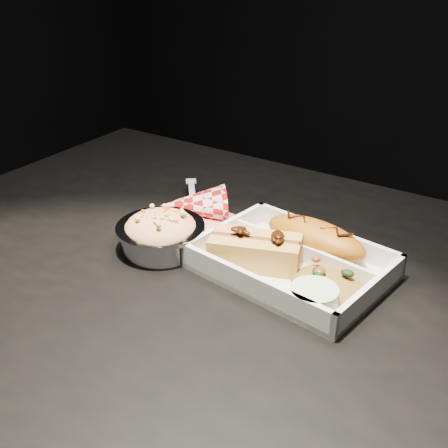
{
  "coord_description": "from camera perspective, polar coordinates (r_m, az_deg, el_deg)",
  "views": [
    {
      "loc": [
        0.32,
        -0.57,
        1.17
      ],
      "look_at": [
        -0.06,
        0.02,
        0.81
      ],
      "focal_mm": 45.0,
      "sensor_mm": 36.0,
      "label": 1
    }
  ],
  "objects": [
    {
      "name": "dining_table",
      "position": [
        0.83,
        2.92,
        -10.72
      ],
      "size": [
        1.2,
        0.8,
        0.75
      ],
      "color": "black",
      "rests_on": "ground"
    },
    {
      "name": "food_tray",
      "position": [
        0.79,
        6.93,
        -4.24
      ],
      "size": [
        0.27,
        0.21,
        0.04
      ],
      "rotation": [
        0.0,
        0.0,
        -0.14
      ],
      "color": "silver",
      "rests_on": "dining_table"
    },
    {
      "name": "napkin_fork",
      "position": [
        0.94,
        -3.16,
        1.98
      ],
      "size": [
        0.15,
        0.16,
        0.1
      ],
      "rotation": [
        0.0,
        0.0,
        -0.9
      ],
      "color": "red",
      "rests_on": "dining_table"
    },
    {
      "name": "fried_pastry",
      "position": [
        0.82,
        9.24,
        -1.38
      ],
      "size": [
        0.17,
        0.09,
        0.05
      ],
      "primitive_type": "ellipsoid",
      "rotation": [
        0.0,
        0.0,
        -0.14
      ],
      "color": "#A25B10",
      "rests_on": "food_tray"
    },
    {
      "name": "cupcake_liner",
      "position": [
        0.7,
        9.09,
        -7.51
      ],
      "size": [
        0.06,
        0.06,
        0.03
      ],
      "primitive_type": "cylinder",
      "color": "beige",
      "rests_on": "food_tray"
    },
    {
      "name": "fried_rice_mound",
      "position": [
        0.74,
        10.57,
        -5.44
      ],
      "size": [
        0.11,
        0.1,
        0.03
      ],
      "primitive_type": "ellipsoid",
      "rotation": [
        0.0,
        0.0,
        -0.14
      ],
      "color": "olive",
      "rests_on": "food_tray"
    },
    {
      "name": "hotdog",
      "position": [
        0.78,
        3.18,
        -2.46
      ],
      "size": [
        0.14,
        0.1,
        0.06
      ],
      "rotation": [
        0.0,
        0.0,
        0.34
      ],
      "color": "gold",
      "rests_on": "food_tray"
    },
    {
      "name": "foil_coleslaw_cup",
      "position": [
        0.83,
        -6.45,
        -0.79
      ],
      "size": [
        0.13,
        0.13,
        0.07
      ],
      "color": "silver",
      "rests_on": "dining_table"
    }
  ]
}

